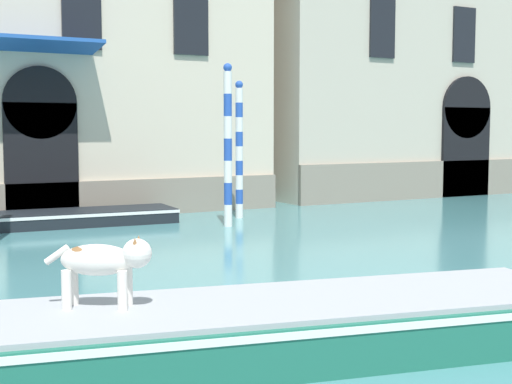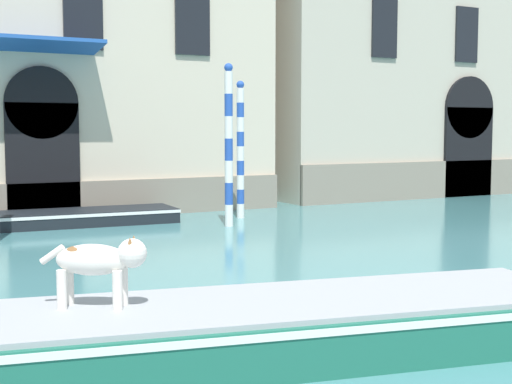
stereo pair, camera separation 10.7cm
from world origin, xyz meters
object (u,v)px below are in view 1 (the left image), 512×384
at_px(boat_moored_near_palazzo, 66,218).
at_px(mooring_pole_1, 228,145).
at_px(boat_foreground, 238,329).
at_px(mooring_pole_0, 239,149).
at_px(dog_on_deck, 105,261).

xyz_separation_m(boat_moored_near_palazzo, mooring_pole_1, (3.73, -2.21, 1.94)).
bearing_deg(boat_foreground, boat_moored_near_palazzo, 97.38).
xyz_separation_m(boat_foreground, boat_moored_near_palazzo, (0.88, 11.98, -0.13)).
bearing_deg(boat_foreground, mooring_pole_1, 76.33).
height_order(boat_foreground, mooring_pole_0, mooring_pole_0).
xyz_separation_m(dog_on_deck, mooring_pole_0, (7.05, 10.73, 0.84)).
bearing_deg(mooring_pole_1, boat_foreground, -115.26).
bearing_deg(boat_foreground, mooring_pole_0, 74.77).
height_order(boat_foreground, mooring_pole_1, mooring_pole_1).
distance_m(boat_moored_near_palazzo, mooring_pole_1, 4.75).
relative_size(mooring_pole_0, mooring_pole_1, 0.92).
relative_size(boat_moored_near_palazzo, mooring_pole_1, 1.38).
bearing_deg(mooring_pole_0, boat_foreground, -116.82).
height_order(dog_on_deck, mooring_pole_1, mooring_pole_1).
relative_size(dog_on_deck, boat_moored_near_palazzo, 0.18).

